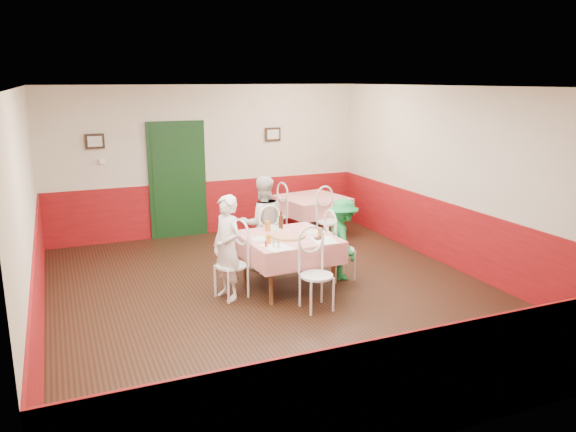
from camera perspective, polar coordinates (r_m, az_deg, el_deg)
name	(u,v)px	position (r m, az deg, el deg)	size (l,w,h in m)	color
floor	(277,294)	(7.85, -1.17, -7.88)	(7.00, 7.00, 0.00)	black
ceiling	(275,87)	(7.30, -1.28, 13.00)	(7.00, 7.00, 0.00)	white
back_wall	(208,161)	(10.74, -8.14, 5.60)	(6.00, 0.10, 2.80)	beige
front_wall	(443,279)	(4.50, 15.49, -6.15)	(6.00, 0.10, 2.80)	beige
left_wall	(29,215)	(6.96, -24.84, 0.06)	(0.10, 7.00, 2.80)	beige
right_wall	(458,180)	(8.98, 16.91, 3.56)	(0.10, 7.00, 2.80)	beige
wainscot_back	(210,207)	(10.89, -7.96, 0.90)	(6.00, 0.03, 1.00)	maroon
wainscot_front	(435,383)	(4.88, 14.69, -16.09)	(6.00, 0.03, 1.00)	maroon
wainscot_left	(39,290)	(7.21, -24.01, -6.89)	(0.03, 7.00, 1.00)	maroon
wainscot_right	(453,236)	(9.16, 16.45, -1.99)	(0.03, 7.00, 1.00)	maroon
door	(178,181)	(10.61, -11.15, 3.47)	(0.96, 0.06, 2.10)	black
picture_left	(95,141)	(10.32, -19.03, 7.18)	(0.32, 0.03, 0.26)	black
picture_right	(273,134)	(11.04, -1.55, 8.30)	(0.32, 0.03, 0.26)	black
thermostat	(102,161)	(10.37, -18.33, 5.31)	(0.10, 0.03, 0.10)	white
main_table	(288,262)	(7.95, 0.00, -4.73)	(1.22, 1.22, 0.77)	red
second_table	(312,217)	(10.55, 2.43, -0.09)	(1.12, 1.12, 0.77)	red
chair_left	(231,266)	(7.62, -5.80, -5.04)	(0.42, 0.42, 0.90)	white
chair_right	(340,250)	(8.31, 5.30, -3.42)	(0.42, 0.42, 0.90)	white
chair_far	(264,242)	(8.67, -2.43, -2.65)	(0.42, 0.42, 0.90)	white
chair_near	(317,276)	(7.21, 2.93, -6.09)	(0.42, 0.42, 0.90)	white
chair_second_a	(275,217)	(10.25, -1.36, -0.07)	(0.42, 0.42, 0.90)	white
chair_second_b	(330,222)	(9.88, 4.28, -0.62)	(0.42, 0.42, 0.90)	white
pizza	(288,236)	(7.78, 0.02, -2.06)	(0.45, 0.45, 0.03)	#B74723
plate_left	(259,239)	(7.67, -2.92, -2.37)	(0.25, 0.25, 0.01)	white
plate_right	(314,232)	(8.01, 2.70, -1.68)	(0.25, 0.25, 0.01)	white
plate_far	(273,228)	(8.22, -1.51, -1.27)	(0.25, 0.25, 0.01)	white
glass_a	(269,239)	(7.46, -1.99, -2.39)	(0.07, 0.07, 0.12)	#BF7219
glass_b	(320,232)	(7.81, 3.28, -1.67)	(0.07, 0.07, 0.13)	#BF7219
glass_c	(268,226)	(8.09, -2.07, -1.02)	(0.08, 0.08, 0.15)	#BF7219
beer_bottle	(281,221)	(8.19, -0.73, -0.51)	(0.06, 0.06, 0.24)	#381C0A
shaker_a	(274,244)	(7.31, -1.46, -2.87)	(0.04, 0.04, 0.09)	silver
shaker_b	(278,245)	(7.28, -0.99, -2.95)	(0.04, 0.04, 0.09)	silver
shaker_c	(266,244)	(7.32, -2.25, -2.84)	(0.04, 0.04, 0.09)	#B23319
menu_left	(277,247)	(7.33, -1.15, -3.17)	(0.30, 0.40, 0.00)	white
menu_right	(324,240)	(7.66, 3.65, -2.46)	(0.30, 0.40, 0.00)	white
wallet	(319,238)	(7.70, 3.14, -2.28)	(0.11, 0.09, 0.02)	black
diner_left	(227,248)	(7.52, -6.20, -3.22)	(0.52, 0.34, 1.42)	gray
diner_far	(263,223)	(8.64, -2.58, -0.76)	(0.71, 0.56, 1.47)	gray
diner_right	(343,239)	(8.29, 5.62, -2.36)	(0.78, 0.45, 1.21)	gray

